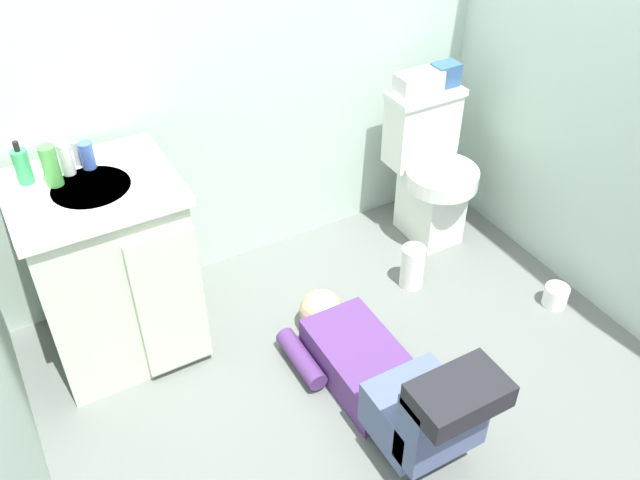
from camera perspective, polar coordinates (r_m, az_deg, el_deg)
name	(u,v)px	position (r m, az deg, el deg)	size (l,w,h in m)	color
ground_plane	(369,400)	(2.82, 4.10, -13.14)	(2.87, 3.14, 0.04)	slate
wall_back	(233,10)	(2.91, -7.24, 18.40)	(2.53, 0.08, 2.40)	#B7CEBE
toilet	(429,170)	(3.41, 9.05, 5.80)	(0.36, 0.46, 0.75)	silver
vanity_cabinet	(112,270)	(2.81, -16.88, -2.38)	(0.60, 0.53, 0.82)	silver
faucet	(77,154)	(2.68, -19.56, 6.75)	(0.02, 0.02, 0.10)	silver
person_plumber	(387,379)	(2.63, 5.57, -11.44)	(0.39, 1.06, 0.52)	#512D6B
tissue_box	(419,83)	(3.24, 8.20, 12.81)	(0.22, 0.11, 0.10)	silver
toiletry_bag	(445,75)	(3.33, 10.35, 13.35)	(0.12, 0.09, 0.11)	#33598C
soap_dispenser	(22,166)	(2.64, -23.48, 5.65)	(0.06, 0.06, 0.17)	#39A460
bottle_green	(51,166)	(2.59, -21.45, 5.75)	(0.06, 0.06, 0.15)	#4BA547
bottle_white	(66,159)	(2.64, -20.34, 6.35)	(0.05, 0.05, 0.12)	silver
bottle_blue	(87,155)	(2.66, -18.76, 6.67)	(0.05, 0.05, 0.10)	#4060BA
paper_towel_roll	(412,267)	(3.21, 7.68, -2.20)	(0.11, 0.11, 0.22)	white
toilet_paper_roll	(556,296)	(3.30, 18.98, -4.41)	(0.11, 0.11, 0.10)	white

